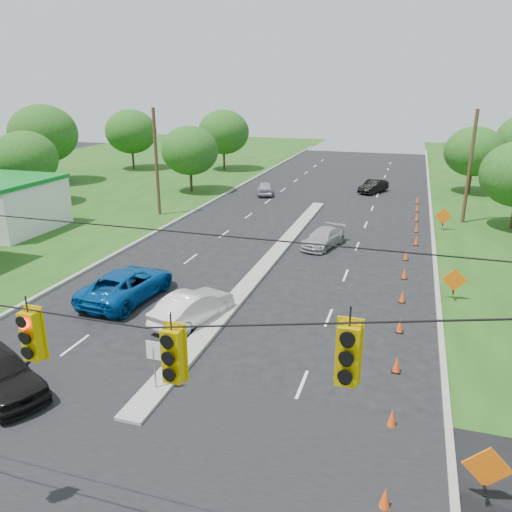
% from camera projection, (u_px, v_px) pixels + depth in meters
% --- Properties ---
extents(curb_left, '(0.25, 110.00, 0.16)m').
position_uv_depth(curb_left, '(185.00, 217.00, 42.81)').
color(curb_left, gray).
rests_on(curb_left, ground).
extents(curb_right, '(0.25, 110.00, 0.16)m').
position_uv_depth(curb_right, '(433.00, 237.00, 37.09)').
color(curb_right, gray).
rests_on(curb_right, ground).
extents(median, '(1.00, 34.00, 0.18)m').
position_uv_depth(median, '(269.00, 262.00, 31.81)').
color(median, gray).
rests_on(median, ground).
extents(median_sign, '(0.55, 0.06, 2.05)m').
position_uv_depth(median_sign, '(154.00, 356.00, 17.79)').
color(median_sign, gray).
rests_on(median_sign, ground).
extents(utility_pole_far_left, '(0.28, 0.28, 9.00)m').
position_uv_depth(utility_pole_far_left, '(156.00, 163.00, 42.04)').
color(utility_pole_far_left, '#422D1C').
rests_on(utility_pole_far_left, ground).
extents(utility_pole_far_right, '(0.28, 0.28, 9.00)m').
position_uv_depth(utility_pole_far_right, '(470.00, 168.00, 39.48)').
color(utility_pole_far_right, '#422D1C').
rests_on(utility_pole_far_right, ground).
extents(cone_0, '(0.32, 0.32, 0.70)m').
position_uv_depth(cone_0, '(385.00, 498.00, 13.08)').
color(cone_0, '#F34D15').
rests_on(cone_0, ground).
extents(cone_1, '(0.32, 0.32, 0.70)m').
position_uv_depth(cone_1, '(392.00, 418.00, 16.24)').
color(cone_1, '#F34D15').
rests_on(cone_1, ground).
extents(cone_2, '(0.32, 0.32, 0.70)m').
position_uv_depth(cone_2, '(397.00, 364.00, 19.41)').
color(cone_2, '#F34D15').
rests_on(cone_2, ground).
extents(cone_3, '(0.32, 0.32, 0.70)m').
position_uv_depth(cone_3, '(400.00, 325.00, 22.57)').
color(cone_3, '#F34D15').
rests_on(cone_3, ground).
extents(cone_4, '(0.32, 0.32, 0.70)m').
position_uv_depth(cone_4, '(403.00, 296.00, 25.73)').
color(cone_4, '#F34D15').
rests_on(cone_4, ground).
extents(cone_5, '(0.32, 0.32, 0.70)m').
position_uv_depth(cone_5, '(405.00, 273.00, 28.89)').
color(cone_5, '#F34D15').
rests_on(cone_5, ground).
extents(cone_6, '(0.32, 0.32, 0.70)m').
position_uv_depth(cone_6, '(406.00, 255.00, 32.06)').
color(cone_6, '#F34D15').
rests_on(cone_6, ground).
extents(cone_7, '(0.32, 0.32, 0.70)m').
position_uv_depth(cone_7, '(416.00, 240.00, 35.05)').
color(cone_7, '#F34D15').
rests_on(cone_7, ground).
extents(cone_8, '(0.32, 0.32, 0.70)m').
position_uv_depth(cone_8, '(417.00, 228.00, 38.21)').
color(cone_8, '#F34D15').
rests_on(cone_8, ground).
extents(cone_9, '(0.32, 0.32, 0.70)m').
position_uv_depth(cone_9, '(417.00, 217.00, 41.38)').
color(cone_9, '#F34D15').
rests_on(cone_9, ground).
extents(cone_10, '(0.32, 0.32, 0.70)m').
position_uv_depth(cone_10, '(417.00, 208.00, 44.54)').
color(cone_10, '#F34D15').
rests_on(cone_10, ground).
extents(cone_11, '(0.32, 0.32, 0.70)m').
position_uv_depth(cone_11, '(417.00, 200.00, 47.70)').
color(cone_11, '#F34D15').
rests_on(cone_11, ground).
extents(work_sign_0, '(1.27, 0.58, 1.37)m').
position_uv_depth(work_sign_0, '(487.00, 469.00, 13.04)').
color(work_sign_0, black).
rests_on(work_sign_0, ground).
extents(work_sign_1, '(1.27, 0.58, 1.37)m').
position_uv_depth(work_sign_1, '(454.00, 281.00, 25.70)').
color(work_sign_1, black).
rests_on(work_sign_1, ground).
extents(work_sign_2, '(1.27, 0.58, 1.37)m').
position_uv_depth(work_sign_2, '(443.00, 217.00, 38.35)').
color(work_sign_2, black).
rests_on(work_sign_2, ground).
extents(tree_2, '(5.88, 5.88, 6.86)m').
position_uv_depth(tree_2, '(25.00, 158.00, 45.91)').
color(tree_2, black).
rests_on(tree_2, ground).
extents(tree_3, '(7.56, 7.56, 8.82)m').
position_uv_depth(tree_3, '(43.00, 134.00, 56.25)').
color(tree_3, black).
rests_on(tree_3, ground).
extents(tree_4, '(6.72, 6.72, 7.84)m').
position_uv_depth(tree_4, '(131.00, 132.00, 66.16)').
color(tree_4, black).
rests_on(tree_4, ground).
extents(tree_5, '(5.88, 5.88, 6.86)m').
position_uv_depth(tree_5, '(190.00, 151.00, 51.55)').
color(tree_5, black).
rests_on(tree_5, ground).
extents(tree_6, '(6.72, 6.72, 7.84)m').
position_uv_depth(tree_6, '(224.00, 132.00, 65.47)').
color(tree_6, black).
rests_on(tree_6, ground).
extents(tree_12, '(5.88, 5.88, 6.86)m').
position_uv_depth(tree_12, '(474.00, 151.00, 50.85)').
color(tree_12, black).
rests_on(tree_12, ground).
extents(white_sedan, '(2.79, 4.84, 1.51)m').
position_uv_depth(white_sedan, '(193.00, 307.00, 23.49)').
color(white_sedan, silver).
rests_on(white_sedan, ground).
extents(blue_pickup, '(3.15, 6.09, 1.64)m').
position_uv_depth(blue_pickup, '(127.00, 284.00, 25.98)').
color(blue_pickup, '#054695').
rests_on(blue_pickup, ground).
extents(silver_car_far, '(2.89, 4.69, 1.27)m').
position_uv_depth(silver_car_far, '(323.00, 238.00, 34.65)').
color(silver_car_far, '#A5A5A5').
rests_on(silver_car_far, ground).
extents(silver_car_oncoming, '(2.69, 4.25, 1.35)m').
position_uv_depth(silver_car_oncoming, '(265.00, 188.00, 51.42)').
color(silver_car_oncoming, '#9D9AAB').
rests_on(silver_car_oncoming, ground).
extents(dark_car_receding, '(3.00, 4.40, 1.37)m').
position_uv_depth(dark_car_receding, '(373.00, 186.00, 52.39)').
color(dark_car_receding, black).
rests_on(dark_car_receding, ground).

